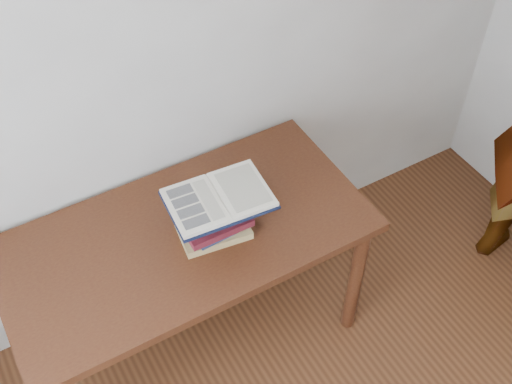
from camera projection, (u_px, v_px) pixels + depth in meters
desk at (187, 249)px, 2.45m from camera, size 1.38×0.69×0.74m
book_stack at (215, 217)px, 2.32m from camera, size 0.27×0.20×0.18m
open_book at (219, 198)px, 2.24m from camera, size 0.38×0.28×0.03m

